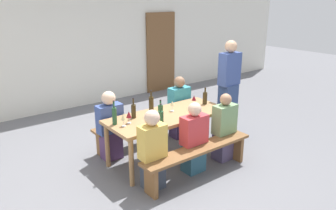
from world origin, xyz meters
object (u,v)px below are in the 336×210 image
object	(u,v)px
bench_far	(143,125)
seated_guest_far_1	(179,109)
wine_glass_3	(123,117)
seated_guest_far_0	(110,127)
wooden_door	(161,53)
wine_glass_0	(172,104)
wine_bottle_0	(114,116)
bench_near	(198,154)
seated_guest_near_0	(153,152)
wine_bottle_2	(151,104)
standing_host	(228,91)
wine_bottle_3	(161,113)
wine_bottle_5	(205,98)
wine_glass_1	(194,98)
seated_guest_near_2	(224,129)
wine_bottle_4	(134,111)
wine_glass_2	(129,115)
seated_guest_near_1	(194,140)
wine_bottle_1	(161,118)
tasting_table	(168,119)

from	to	relation	value
bench_far	seated_guest_far_1	size ratio (longest dim) A/B	1.61
wine_glass_3	seated_guest_far_0	distance (m)	0.68
wooden_door	wine_glass_0	bearing A→B (deg)	-123.87
wine_glass_3	wine_bottle_0	bearing A→B (deg)	114.47
bench_near	seated_guest_near_0	distance (m)	0.73
wine_bottle_2	standing_host	xyz separation A→B (m)	(1.57, -0.18, -0.02)
bench_far	wine_bottle_3	distance (m)	1.03
wine_bottle_5	wine_glass_1	world-z (taller)	wine_bottle_5
wine_bottle_2	wine_glass_0	bearing A→B (deg)	-32.95
wine_bottle_5	seated_guest_near_2	xyz separation A→B (m)	(-0.13, -0.58, -0.35)
wine_glass_0	wine_glass_3	size ratio (longest dim) A/B	0.85
wine_glass_3	seated_guest_near_2	size ratio (longest dim) A/B	0.18
wine_bottle_4	wine_glass_2	distance (m)	0.23
wine_bottle_5	wine_glass_0	bearing A→B (deg)	175.76
wine_glass_0	wine_glass_2	distance (m)	0.82
wine_bottle_5	seated_guest_far_1	xyz separation A→B (m)	(-0.12, 0.53, -0.32)
wine_glass_2	seated_guest_near_2	world-z (taller)	seated_guest_near_2
wine_bottle_3	wine_glass_1	bearing A→B (deg)	15.96
wine_glass_1	wine_glass_3	xyz separation A→B (m)	(-1.42, -0.12, 0.02)
wine_bottle_2	wine_bottle_5	xyz separation A→B (m)	(0.94, -0.23, -0.02)
seated_guest_near_0	seated_guest_far_1	bearing A→B (deg)	-50.95
wine_glass_1	seated_guest_near_1	distance (m)	0.95
seated_guest_far_1	seated_guest_far_0	bearing A→B (deg)	-90.00
wine_glass_1	wine_glass_3	size ratio (longest dim) A/B	0.84
wine_glass_2	wine_bottle_1	bearing A→B (deg)	-46.59
bench_far	seated_guest_far_0	size ratio (longest dim) A/B	1.65
seated_guest_near_1	standing_host	xyz separation A→B (m)	(1.39, 0.63, 0.36)
wine_glass_3	standing_host	bearing A→B (deg)	2.26
wine_bottle_3	seated_guest_near_2	world-z (taller)	seated_guest_near_2
wine_bottle_2	wine_glass_1	bearing A→B (deg)	-11.27
wine_glass_1	standing_host	bearing A→B (deg)	-2.09
wine_bottle_1	seated_guest_far_0	size ratio (longest dim) A/B	0.28
tasting_table	seated_guest_near_0	distance (m)	0.89
wine_bottle_4	tasting_table	bearing A→B (deg)	-21.01
wine_glass_3	wine_bottle_3	bearing A→B (deg)	-13.90
wine_bottle_2	wine_glass_2	bearing A→B (deg)	-158.23
wine_glass_0	seated_guest_near_0	bearing A→B (deg)	-142.68
tasting_table	seated_guest_far_1	world-z (taller)	seated_guest_far_1
wine_bottle_2	seated_guest_near_1	size ratio (longest dim) A/B	0.33
wine_glass_1	wine_glass_3	distance (m)	1.43
wine_glass_1	wine_glass_2	bearing A→B (deg)	-177.21
wine_bottle_1	wine_glass_2	size ratio (longest dim) A/B	1.74
bench_far	standing_host	distance (m)	1.65
seated_guest_far_0	tasting_table	bearing A→B (deg)	52.19
seated_guest_near_2	wine_bottle_2	bearing A→B (deg)	44.99
wine_glass_1	seated_guest_near_1	xyz separation A→B (m)	(-0.58, -0.66, -0.36)
wine_glass_3	seated_guest_near_1	bearing A→B (deg)	-32.88
bench_near	seated_guest_near_2	world-z (taller)	seated_guest_near_2
wine_glass_0	wine_bottle_4	bearing A→B (deg)	169.78
wine_bottle_1	wine_bottle_3	size ratio (longest dim) A/B	1.00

